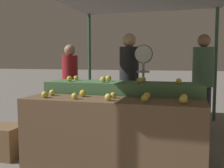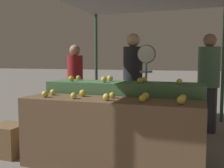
{
  "view_description": "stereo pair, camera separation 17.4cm",
  "coord_description": "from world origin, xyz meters",
  "views": [
    {
      "loc": [
        0.84,
        -2.89,
        1.3
      ],
      "look_at": [
        -0.07,
        0.3,
        0.99
      ],
      "focal_mm": 42.0,
      "sensor_mm": 36.0,
      "label": 1
    },
    {
      "loc": [
        1.01,
        -2.84,
        1.3
      ],
      "look_at": [
        -0.07,
        0.3,
        0.99
      ],
      "focal_mm": 42.0,
      "sensor_mm": 36.0,
      "label": 2
    }
  ],
  "objects": [
    {
      "name": "apple_back_1",
      "position": [
        -0.25,
        0.48,
        1.03
      ],
      "size": [
        0.08,
        0.08,
        0.08
      ],
      "primitive_type": "sphere",
      "color": "yellow",
      "rests_on": "display_counter_back"
    },
    {
      "name": "apple_front_9",
      "position": [
        0.82,
        0.11,
        0.88
      ],
      "size": [
        0.08,
        0.08,
        0.08
      ],
      "primitive_type": "sphere",
      "color": "yellow",
      "rests_on": "display_counter_front"
    },
    {
      "name": "wooden_crate_side",
      "position": [
        -1.47,
        0.01,
        0.21
      ],
      "size": [
        0.42,
        0.42,
        0.42
      ],
      "primitive_type": "cube",
      "color": "brown",
      "rests_on": "ground_plane"
    },
    {
      "name": "apple_back_6",
      "position": [
        0.26,
        0.7,
        1.03
      ],
      "size": [
        0.07,
        0.07,
        0.07
      ],
      "primitive_type": "sphere",
      "color": "yellow",
      "rests_on": "display_counter_back"
    },
    {
      "name": "apple_back_4",
      "position": [
        -0.75,
        0.71,
        1.03
      ],
      "size": [
        0.07,
        0.07,
        0.07
      ],
      "primitive_type": "sphere",
      "color": "yellow",
      "rests_on": "display_counter_back"
    },
    {
      "name": "apple_front_5",
      "position": [
        -0.82,
        0.1,
        0.88
      ],
      "size": [
        0.08,
        0.08,
        0.08
      ],
      "primitive_type": "sphere",
      "color": "yellow",
      "rests_on": "display_counter_front"
    },
    {
      "name": "display_counter_back",
      "position": [
        0.0,
        0.6,
        0.5
      ],
      "size": [
        2.13,
        0.55,
        0.99
      ],
      "primitive_type": "cube",
      "color": "#4C7A4C",
      "rests_on": "ground_plane"
    },
    {
      "name": "apple_front_1",
      "position": [
        -0.41,
        -0.11,
        0.88
      ],
      "size": [
        0.08,
        0.08,
        0.08
      ],
      "primitive_type": "sphere",
      "color": "yellow",
      "rests_on": "display_counter_front"
    },
    {
      "name": "person_vendor_at_scale",
      "position": [
        -0.13,
        1.56,
        1.02
      ],
      "size": [
        0.39,
        0.39,
        1.75
      ],
      "rotation": [
        0.0,
        0.0,
        3.34
      ],
      "color": "#2D2D38",
      "rests_on": "ground_plane"
    },
    {
      "name": "apple_front_2",
      "position": [
        0.0,
        -0.11,
        0.88
      ],
      "size": [
        0.08,
        0.08,
        0.08
      ],
      "primitive_type": "sphere",
      "color": "yellow",
      "rests_on": "display_counter_front"
    },
    {
      "name": "apple_back_0",
      "position": [
        -0.76,
        0.49,
        1.03
      ],
      "size": [
        0.08,
        0.08,
        0.08
      ],
      "primitive_type": "sphere",
      "color": "gold",
      "rests_on": "display_counter_back"
    },
    {
      "name": "display_counter_front",
      "position": [
        0.0,
        0.0,
        0.42
      ],
      "size": [
        2.13,
        0.55,
        0.84
      ],
      "primitive_type": "cube",
      "color": "brown",
      "rests_on": "ground_plane"
    },
    {
      "name": "produce_scale",
      "position": [
        0.18,
        1.21,
        1.12
      ],
      "size": [
        0.29,
        0.2,
        1.53
      ],
      "color": "#99999E",
      "rests_on": "ground_plane"
    },
    {
      "name": "apple_back_2",
      "position": [
        0.25,
        0.49,
        1.03
      ],
      "size": [
        0.08,
        0.08,
        0.08
      ],
      "primitive_type": "sphere",
      "color": "gold",
      "rests_on": "display_counter_back"
    },
    {
      "name": "apple_front_7",
      "position": [
        -0.0,
        0.1,
        0.88
      ],
      "size": [
        0.07,
        0.07,
        0.07
      ],
      "primitive_type": "sphere",
      "color": "gold",
      "rests_on": "display_counter_front"
    },
    {
      "name": "apple_front_3",
      "position": [
        0.41,
        -0.1,
        0.88
      ],
      "size": [
        0.08,
        0.08,
        0.08
      ],
      "primitive_type": "sphere",
      "color": "gold",
      "rests_on": "display_counter_front"
    },
    {
      "name": "apple_back_5",
      "position": [
        -0.24,
        0.7,
        1.04
      ],
      "size": [
        0.08,
        0.08,
        0.08
      ],
      "primitive_type": "sphere",
      "color": "yellow",
      "rests_on": "display_counter_back"
    },
    {
      "name": "apple_front_4",
      "position": [
        0.81,
        -0.1,
        0.89
      ],
      "size": [
        0.09,
        0.09,
        0.09
      ],
      "primitive_type": "sphere",
      "color": "yellow",
      "rests_on": "display_counter_front"
    },
    {
      "name": "apple_back_3",
      "position": [
        0.74,
        0.5,
        1.03
      ],
      "size": [
        0.07,
        0.07,
        0.07
      ],
      "primitive_type": "sphere",
      "color": "yellow",
      "rests_on": "display_counter_back"
    },
    {
      "name": "person_customer_right",
      "position": [
        1.12,
        2.1,
        1.01
      ],
      "size": [
        0.45,
        0.45,
        1.76
      ],
      "rotation": [
        0.0,
        0.0,
        2.91
      ],
      "color": "#2D2D38",
      "rests_on": "ground_plane"
    },
    {
      "name": "person_customer_left",
      "position": [
        -1.35,
        1.78,
        0.93
      ],
      "size": [
        0.36,
        0.36,
        1.59
      ],
      "rotation": [
        0.0,
        0.0,
        3.38
      ],
      "color": "#2D2D38",
      "rests_on": "ground_plane"
    },
    {
      "name": "apple_front_0",
      "position": [
        -0.8,
        -0.11,
        0.88
      ],
      "size": [
        0.08,
        0.08,
        0.08
      ],
      "primitive_type": "sphere",
      "color": "gold",
      "rests_on": "display_counter_front"
    },
    {
      "name": "apple_front_8",
      "position": [
        0.4,
        0.1,
        0.88
      ],
      "size": [
        0.08,
        0.08,
        0.08
      ],
      "primitive_type": "sphere",
      "color": "yellow",
      "rests_on": "display_counter_front"
    },
    {
      "name": "apple_front_6",
      "position": [
        -0.4,
        0.12,
        0.89
      ],
      "size": [
        0.09,
        0.09,
        0.09
      ],
      "primitive_type": "sphere",
      "color": "gold",
      "rests_on": "display_counter_front"
    }
  ]
}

